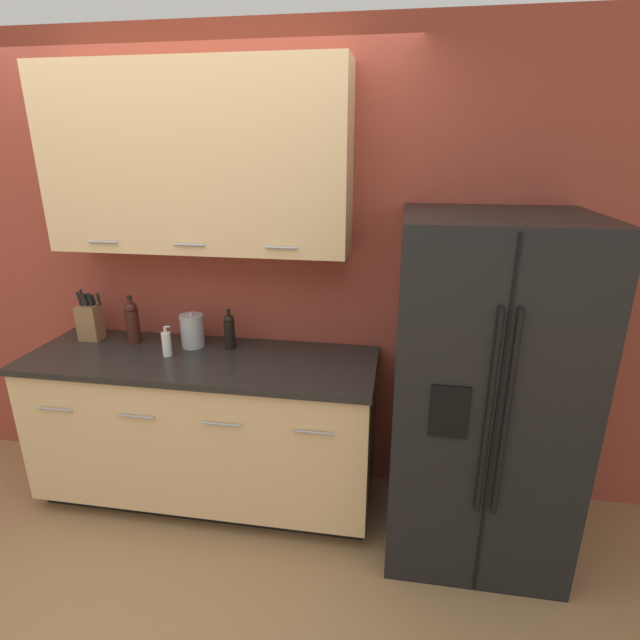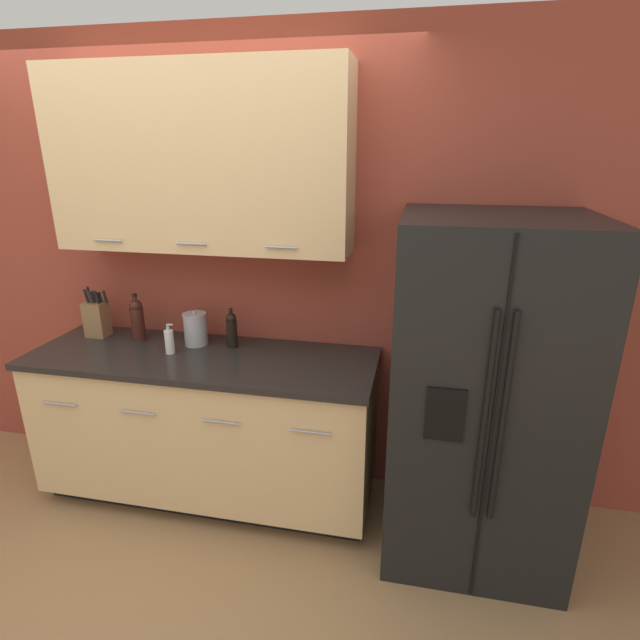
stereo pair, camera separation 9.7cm
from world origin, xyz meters
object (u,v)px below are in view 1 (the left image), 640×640
Objects in this scene: steel_canister at (192,331)px; refrigerator at (481,391)px; soap_dispenser at (167,344)px; knife_block at (90,321)px; wine_bottle at (132,321)px; oil_bottle at (229,330)px.

refrigerator is at bearing -7.77° from steel_canister.
refrigerator is at bearing -2.14° from soap_dispenser.
wine_bottle is at bearing -1.64° from knife_block.
soap_dispenser is (-1.66, 0.06, 0.12)m from refrigerator.
steel_canister is at bearing -0.55° from knife_block.
knife_block reaches higher than wine_bottle.
soap_dispenser is 0.35m from oil_bottle.
refrigerator reaches higher than oil_bottle.
oil_bottle is 0.22m from steel_canister.
oil_bottle is (0.58, 0.01, -0.02)m from wine_bottle.
refrigerator is 1.96m from wine_bottle.
knife_block reaches higher than soap_dispenser.
wine_bottle is at bearing 151.36° from soap_dispenser.
steel_canister is (-1.58, 0.22, 0.14)m from refrigerator.
steel_canister is (0.36, 0.00, -0.04)m from wine_bottle.
oil_bottle is at bearing 1.68° from steel_canister.
soap_dispenser is at bearing -152.37° from oil_bottle.
steel_canister is at bearing 60.91° from soap_dispenser.
refrigerator is 1.67m from soap_dispenser.
refrigerator is at bearing -9.27° from oil_bottle.
oil_bottle is (0.31, 0.16, 0.04)m from soap_dispenser.
wine_bottle is 1.63× the size of soap_dispenser.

